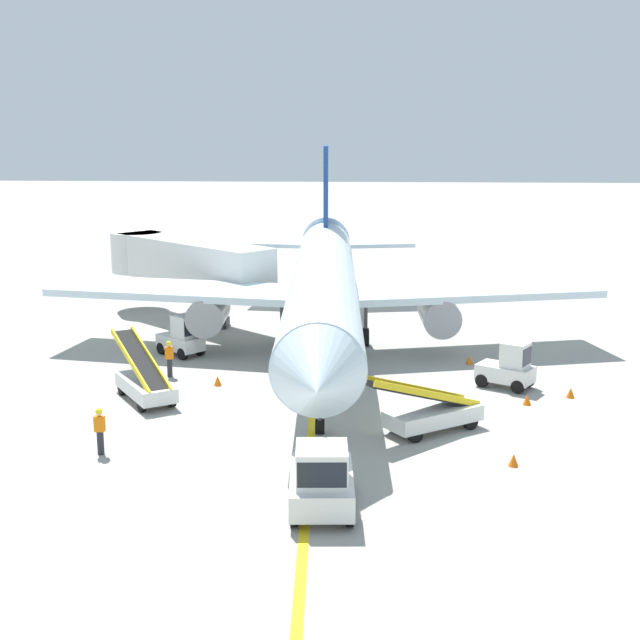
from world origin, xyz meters
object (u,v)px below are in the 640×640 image
object	(u,v)px
safety_cone_nose_right	(513,460)
pushback_tug	(322,480)
baggage_tug_near_wing	(182,337)
safety_cone_wingtip_right	(469,360)
belt_loader_aft_hold	(431,412)
ground_crew_marshaller	(100,430)
safety_cone_tail_area	(218,381)
safety_cone_wingtip_left	(571,393)
ground_crew_wing_walker	(169,358)
airliner	(324,287)
jet_bridge	(178,260)
belt_loader_forward_hold	(145,382)
safety_cone_nose_left	(527,400)
baggage_tug_by_cargo_door	(509,368)

from	to	relation	value
safety_cone_nose_right	pushback_tug	bearing A→B (deg)	-148.39
baggage_tug_near_wing	safety_cone_wingtip_right	xyz separation A→B (m)	(14.30, -0.87, -0.71)
belt_loader_aft_hold	ground_crew_marshaller	xyz separation A→B (m)	(-11.80, -3.06, 0.13)
pushback_tug	belt_loader_aft_hold	distance (m)	8.18
safety_cone_wingtip_right	safety_cone_tail_area	world-z (taller)	same
safety_cone_wingtip_left	belt_loader_aft_hold	bearing A→B (deg)	-143.91
belt_loader_aft_hold	ground_crew_wing_walker	bearing A→B (deg)	149.60
airliner	safety_cone_wingtip_right	xyz separation A→B (m)	(7.21, -1.79, -3.20)
safety_cone_wingtip_left	safety_cone_wingtip_right	xyz separation A→B (m)	(-3.73, 5.20, 0.00)
jet_bridge	ground_crew_wing_walker	xyz separation A→B (m)	(2.17, -12.38, -2.63)
safety_cone_wingtip_right	belt_loader_forward_hold	bearing A→B (deg)	-155.52
safety_cone_nose_right	safety_cone_wingtip_right	xyz separation A→B (m)	(-0.07, 13.13, 0.00)
jet_bridge	belt_loader_aft_hold	world-z (taller)	jet_bridge
jet_bridge	pushback_tug	bearing A→B (deg)	-69.31
safety_cone_nose_left	safety_cone_tail_area	distance (m)	13.49
baggage_tug_near_wing	ground_crew_wing_walker	bearing A→B (deg)	-86.77
safety_cone_wingtip_right	ground_crew_wing_walker	bearing A→B (deg)	-168.01
belt_loader_forward_hold	ground_crew_marshaller	distance (m)	6.30
airliner	belt_loader_aft_hold	size ratio (longest dim) A/B	7.33
airliner	safety_cone_wingtip_left	bearing A→B (deg)	-32.57
belt_loader_aft_hold	baggage_tug_near_wing	bearing A→B (deg)	137.88
baggage_tug_near_wing	safety_cone_wingtip_left	world-z (taller)	baggage_tug_near_wing
baggage_tug_by_cargo_door	safety_cone_wingtip_left	world-z (taller)	baggage_tug_by_cargo_door
ground_crew_marshaller	safety_cone_nose_left	distance (m)	17.34
jet_bridge	safety_cone_wingtip_right	size ratio (longest dim) A/B	25.40
pushback_tug	safety_cone_wingtip_left	bearing A→B (deg)	49.80
baggage_tug_near_wing	safety_cone_nose_left	xyz separation A→B (m)	(16.00, -7.16, -0.71)
pushback_tug	ground_crew_marshaller	bearing A→B (deg)	152.38
jet_bridge	ground_crew_marshaller	world-z (taller)	jet_bridge
baggage_tug_near_wing	safety_cone_tail_area	world-z (taller)	baggage_tug_near_wing
jet_bridge	safety_cone_nose_right	bearing A→B (deg)	-54.05
pushback_tug	ground_crew_wing_walker	bearing A→B (deg)	119.05
pushback_tug	belt_loader_aft_hold	size ratio (longest dim) A/B	0.77
baggage_tug_near_wing	safety_cone_tail_area	xyz separation A→B (m)	(2.67, -5.15, -0.71)
airliner	belt_loader_aft_hold	world-z (taller)	airliner
jet_bridge	belt_loader_aft_hold	size ratio (longest dim) A/B	2.32
ground_crew_wing_walker	safety_cone_wingtip_left	size ratio (longest dim) A/B	3.86
pushback_tug	ground_crew_marshaller	xyz separation A→B (m)	(-8.06, 4.22, -0.08)
safety_cone_wingtip_right	airliner	bearing A→B (deg)	166.06
baggage_tug_near_wing	baggage_tug_by_cargo_door	size ratio (longest dim) A/B	0.98
safety_cone_tail_area	pushback_tug	bearing A→B (deg)	-67.24
airliner	safety_cone_tail_area	world-z (taller)	airliner
baggage_tug_near_wing	safety_cone_nose_left	bearing A→B (deg)	-24.10
ground_crew_wing_walker	safety_cone_nose_right	size ratio (longest dim) A/B	3.86
safety_cone_nose_left	safety_cone_wingtip_right	size ratio (longest dim) A/B	1.00
belt_loader_aft_hold	safety_cone_wingtip_left	world-z (taller)	belt_loader_aft_hold
airliner	ground_crew_marshaller	bearing A→B (deg)	-115.99
baggage_tug_by_cargo_door	ground_crew_wing_walker	size ratio (longest dim) A/B	1.60
airliner	baggage_tug_near_wing	world-z (taller)	airliner
jet_bridge	safety_cone_tail_area	world-z (taller)	jet_bridge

